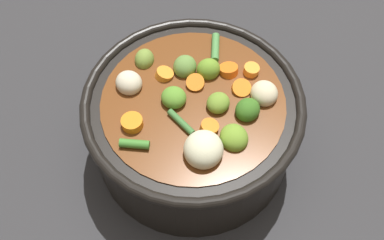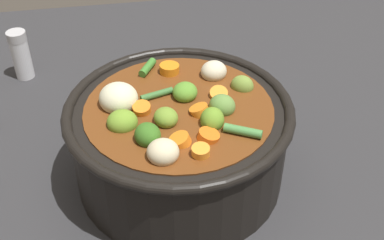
{
  "view_description": "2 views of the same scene",
  "coord_description": "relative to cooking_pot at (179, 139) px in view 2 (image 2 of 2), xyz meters",
  "views": [
    {
      "loc": [
        0.15,
        0.31,
        0.61
      ],
      "look_at": [
        0.01,
        0.01,
        0.09
      ],
      "focal_mm": 45.57,
      "sensor_mm": 36.0,
      "label": 1
    },
    {
      "loc": [
        -0.48,
        0.07,
        0.48
      ],
      "look_at": [
        0.0,
        -0.02,
        0.09
      ],
      "focal_mm": 46.76,
      "sensor_mm": 36.0,
      "label": 2
    }
  ],
  "objects": [
    {
      "name": "ground_plane",
      "position": [
        0.0,
        -0.0,
        -0.06
      ],
      "size": [
        1.1,
        1.1,
        0.0
      ],
      "primitive_type": "plane",
      "color": "#2D2D30"
    },
    {
      "name": "cooking_pot",
      "position": [
        0.0,
        0.0,
        0.0
      ],
      "size": [
        0.28,
        0.28,
        0.14
      ],
      "color": "black",
      "rests_on": "ground_plane"
    },
    {
      "name": "salt_shaker",
      "position": [
        0.29,
        0.23,
        -0.02
      ],
      "size": [
        0.03,
        0.03,
        0.09
      ],
      "color": "silver",
      "rests_on": "ground_plane"
    }
  ]
}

